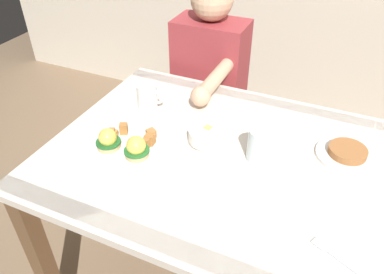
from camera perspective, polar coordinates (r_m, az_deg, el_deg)
name	(u,v)px	position (r m, az deg, el deg)	size (l,w,h in m)	color
dining_table	(225,179)	(1.33, 5.09, -6.42)	(1.20, 0.90, 0.74)	silver
eggs_benedict_plate	(125,147)	(1.27, -10.21, -1.51)	(0.27, 0.27, 0.09)	white
fruit_bowl	(206,135)	(1.30, 2.09, 0.27)	(0.12, 0.12, 0.06)	white
coffee_mug	(148,95)	(1.49, -6.78, 6.37)	(0.11, 0.08, 0.09)	white
fork	(336,256)	(1.04, 21.01, -16.58)	(0.15, 0.08, 0.00)	silver
water_glass_near	(259,147)	(1.23, 10.13, -1.46)	(0.08, 0.08, 0.11)	silver
side_plate	(347,154)	(1.34, 22.51, -2.34)	(0.20, 0.20, 0.04)	white
diner_person	(208,82)	(1.87, 2.45, 8.29)	(0.34, 0.54, 1.14)	#33333D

